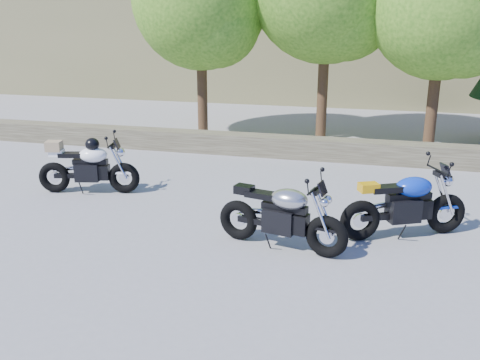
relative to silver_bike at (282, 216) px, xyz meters
name	(u,v)px	position (x,y,z in m)	size (l,w,h in m)	color
ground	(211,245)	(-1.05, -0.19, -0.50)	(90.00, 90.00, 0.00)	gray
stone_wall	(278,146)	(-1.05, 5.31, -0.25)	(22.00, 0.55, 0.50)	#47412F
tree_decid_left	(203,3)	(-3.44, 6.95, 3.13)	(3.67, 3.67, 5.62)	#382314
tree_decid_right	(448,7)	(2.66, 6.75, 3.00)	(3.54, 3.54, 5.41)	#382314
silver_bike	(282,216)	(0.00, 0.00, 0.00)	(2.03, 0.73, 1.03)	black
white_bike	(88,166)	(-4.09, 1.62, 0.04)	(1.96, 0.72, 1.09)	black
blue_bike	(406,205)	(1.77, 0.91, 0.01)	(1.95, 1.08, 1.06)	black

